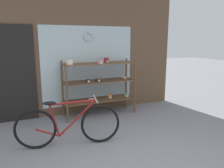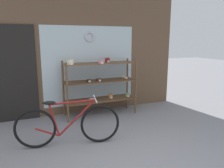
% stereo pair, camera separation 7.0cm
% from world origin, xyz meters
% --- Properties ---
extents(storefront_facade, '(5.06, 0.13, 3.42)m').
position_xyz_m(storefront_facade, '(-0.04, 3.00, 1.66)').
color(storefront_facade, brown).
rests_on(storefront_facade, ground_plane).
extents(display_case, '(1.70, 0.51, 1.36)m').
position_xyz_m(display_case, '(0.34, 2.60, 0.81)').
color(display_case, brown).
rests_on(display_case, ground_plane).
extents(bicycle, '(1.74, 0.50, 0.81)m').
position_xyz_m(bicycle, '(-0.69, 1.33, 0.37)').
color(bicycle, black).
rests_on(bicycle, ground_plane).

